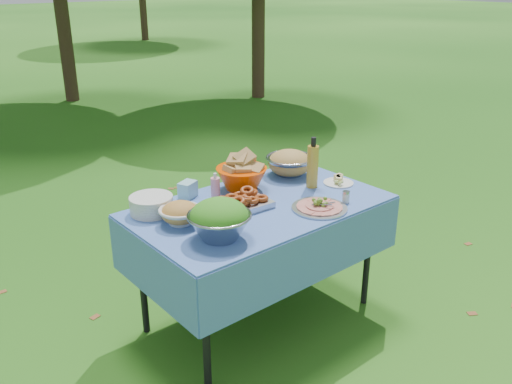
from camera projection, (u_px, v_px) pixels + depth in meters
ground at (260, 316)px, 3.40m from camera, size 80.00×80.00×0.00m
picnic_table at (260, 263)px, 3.26m from camera, size 1.46×0.86×0.76m
salad_bowl at (219, 219)px, 2.68m from camera, size 0.40×0.40×0.21m
pasta_bowl_white at (180, 213)px, 2.86m from camera, size 0.23×0.23×0.12m
plate_stack at (151, 205)px, 2.99m from camera, size 0.32×0.32×0.10m
wipes_box at (188, 190)px, 3.20m from camera, size 0.13×0.11×0.10m
sanitizer_bottle at (215, 186)px, 3.18m from camera, size 0.06×0.06×0.16m
bread_bowl at (242, 173)px, 3.31m from camera, size 0.33×0.33×0.21m
pasta_bowl_steel at (290, 162)px, 3.56m from camera, size 0.41×0.41×0.17m
fried_tray at (242, 202)px, 3.06m from camera, size 0.32×0.24×0.07m
charcuterie_platter at (320, 203)px, 3.04m from camera, size 0.40×0.40×0.07m
oil_bottle at (313, 162)px, 3.32m from camera, size 0.09×0.09×0.32m
cheese_plate at (339, 180)px, 3.42m from camera, size 0.25×0.25×0.05m
shaker at (346, 197)px, 3.13m from camera, size 0.05×0.05×0.07m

